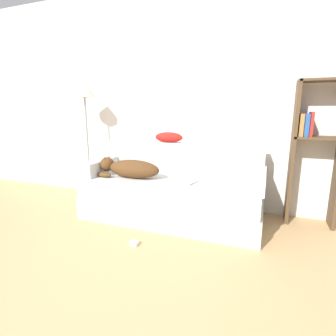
{
  "coord_description": "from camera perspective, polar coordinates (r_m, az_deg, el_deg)",
  "views": [
    {
      "loc": [
        1.1,
        -0.89,
        1.21
      ],
      "look_at": [
        0.13,
        1.65,
        0.6
      ],
      "focal_mm": 28.0,
      "sensor_mm": 36.0,
      "label": 1
    }
  ],
  "objects": [
    {
      "name": "ground_plane",
      "position": [
        1.86,
        -25.94,
        -29.45
      ],
      "size": [
        20.0,
        20.0,
        0.0
      ],
      "primitive_type": "plane",
      "color": "tan"
    },
    {
      "name": "wall_back",
      "position": [
        3.41,
        2.05,
        14.86
      ],
      "size": [
        6.89,
        0.06,
        2.7
      ],
      "color": "silver",
      "rests_on": "ground_plane"
    },
    {
      "name": "couch",
      "position": [
        2.98,
        0.66,
        -6.81
      ],
      "size": [
        1.97,
        0.83,
        0.45
      ],
      "color": "silver",
      "rests_on": "ground_plane"
    },
    {
      "name": "couch_backrest",
      "position": [
        3.19,
        2.79,
        2.21
      ],
      "size": [
        1.93,
        0.15,
        0.37
      ],
      "color": "silver",
      "rests_on": "couch"
    },
    {
      "name": "couch_arm_left",
      "position": [
        3.3,
        -14.34,
        0.38
      ],
      "size": [
        0.15,
        0.64,
        0.17
      ],
      "color": "silver",
      "rests_on": "couch"
    },
    {
      "name": "couch_arm_right",
      "position": [
        2.72,
        18.94,
        -2.46
      ],
      "size": [
        0.15,
        0.64,
        0.17
      ],
      "color": "silver",
      "rests_on": "couch"
    },
    {
      "name": "dog",
      "position": [
        3.01,
        -8.4,
        -0.07
      ],
      "size": [
        0.74,
        0.26,
        0.23
      ],
      "color": "#513319",
      "rests_on": "couch"
    },
    {
      "name": "laptop",
      "position": [
        2.81,
        2.99,
        -2.89
      ],
      "size": [
        0.33,
        0.26,
        0.02
      ],
      "rotation": [
        0.0,
        0.0,
        -0.23
      ],
      "color": "#B7B7BC",
      "rests_on": "couch"
    },
    {
      "name": "throw_pillow",
      "position": [
        3.19,
        0.18,
        6.71
      ],
      "size": [
        0.35,
        0.16,
        0.12
      ],
      "color": "red",
      "rests_on": "couch_backrest"
    },
    {
      "name": "bookshelf",
      "position": [
        3.09,
        29.33,
        4.44
      ],
      "size": [
        0.47,
        0.26,
        1.51
      ],
      "color": "#4C3823",
      "rests_on": "ground_plane"
    },
    {
      "name": "floor_lamp",
      "position": [
        3.63,
        -17.59,
        12.96
      ],
      "size": [
        0.29,
        0.29,
        1.54
      ],
      "color": "gray",
      "rests_on": "ground_plane"
    },
    {
      "name": "power_adapter",
      "position": [
        2.51,
        -7.32,
        -15.93
      ],
      "size": [
        0.07,
        0.07,
        0.04
      ],
      "color": "white",
      "rests_on": "ground_plane"
    }
  ]
}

